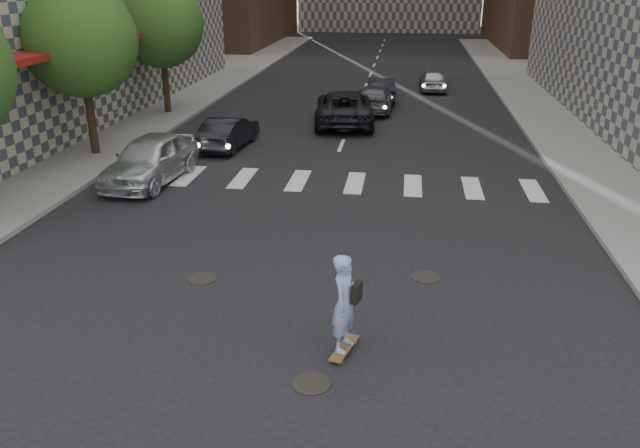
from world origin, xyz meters
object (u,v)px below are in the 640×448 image
Objects in this scene: tree_c at (162,20)px; skateboarder at (345,303)px; traffic_car_e at (381,90)px; tree_b at (83,35)px; traffic_car_a at (228,132)px; traffic_car_b at (375,98)px; silver_sedan at (150,159)px; traffic_car_d at (433,80)px; traffic_car_c at (344,108)px.

skateboarder is (11.13, -20.57, -3.57)m from tree_c.
traffic_car_e is at bearing 107.11° from skateboarder.
traffic_car_a is at bearing 21.03° from tree_b.
traffic_car_e is at bearing -91.75° from traffic_car_b.
silver_sedan reaches higher than traffic_car_d.
silver_sedan is at bearing 64.01° from traffic_car_b.
traffic_car_e is (-3.00, -4.00, -0.01)m from traffic_car_d.
traffic_car_c is at bearing 111.81° from skateboarder.
silver_sedan is at bearing 144.68° from skateboarder.
traffic_car_b reaches higher than traffic_car_e.
traffic_car_b is at bearing 11.56° from tree_c.
traffic_car_d reaches higher than traffic_car_e.
tree_c is at bearing 134.47° from skateboarder.
traffic_car_d is at bearing -114.85° from traffic_car_a.
tree_c is at bearing -12.98° from traffic_car_c.
tree_b is 1.66× the size of traffic_car_a.
skateboarder is (11.13, -12.57, -3.57)m from tree_b.
tree_c reaches higher than traffic_car_e.
tree_c reaches higher than traffic_car_d.
tree_b reaches higher than traffic_car_a.
traffic_car_b is 3.53m from traffic_car_c.
traffic_car_b is at bearing 62.46° from traffic_car_d.
traffic_car_e is (1.49, 6.00, -0.14)m from traffic_car_c.
tree_b reaches higher than traffic_car_e.
silver_sedan is at bearing 53.58° from traffic_car_c.
skateboarder reaches higher than traffic_car_a.
traffic_car_d is (4.50, 10.00, -0.13)m from traffic_car_c.
tree_b is 12.08m from traffic_car_c.
traffic_car_d is 0.98× the size of traffic_car_e.
tree_b is 1.14× the size of traffic_car_c.
tree_b is 5.90m from silver_sedan.
tree_c reaches higher than traffic_car_b.
tree_b is 1.67× the size of traffic_car_d.
tree_c is at bearing 90.00° from tree_b.
traffic_car_e is (-0.47, 25.44, -0.41)m from skateboarder.
tree_b is 17.18m from traffic_car_e.
traffic_car_b is 1.18× the size of traffic_car_d.
traffic_car_b is at bearing -117.46° from traffic_car_c.
tree_c is 23.66m from skateboarder.
tree_c is 10.01m from traffic_car_c.
skateboarder is at bearing -48.48° from tree_b.
tree_c reaches higher than skateboarder.
traffic_car_e is at bearing 24.52° from tree_c.
tree_c is 1.64× the size of traffic_car_e.
skateboarder reaches higher than traffic_car_c.
traffic_car_b is at bearing -118.56° from traffic_car_a.
silver_sedan is 0.82× the size of traffic_car_c.
tree_b is at bearing 48.90° from traffic_car_d.
silver_sedan is at bearing 60.04° from traffic_car_e.
traffic_car_d is (13.67, 8.86, -3.97)m from tree_c.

